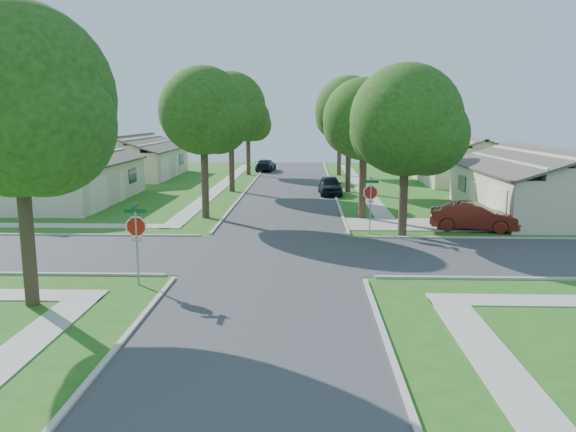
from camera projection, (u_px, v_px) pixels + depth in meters
The scene contains 22 objects.
ground at pixel (275, 254), 24.89m from camera, with size 100.00×100.00×0.00m, color #235C19.
road_ns at pixel (275, 254), 24.89m from camera, with size 7.00×100.00×0.02m, color #333335.
sidewalk_ne at pixel (359, 184), 50.26m from camera, with size 1.20×40.00×0.04m, color #9E9B91.
sidewalk_nw at pixel (224, 184), 50.67m from camera, with size 1.20×40.00×0.04m, color #9E9B91.
driveway at pixel (422, 224), 31.60m from camera, with size 8.80×3.60×0.05m, color #9E9B91.
stop_sign_sw at pixel (136, 230), 20.07m from camera, with size 1.05×0.80×2.98m.
stop_sign_ne at pixel (371, 195), 29.00m from camera, with size 1.05×0.80×2.98m.
tree_e_near at pixel (365, 123), 32.60m from camera, with size 4.97×4.80×8.28m.
tree_e_mid at pixel (350, 113), 44.30m from camera, with size 5.59×5.40×9.21m.
tree_e_far at pixel (340, 117), 57.14m from camera, with size 5.17×5.00×8.72m.
tree_w_near at pixel (204, 115), 32.83m from camera, with size 5.38×5.20×8.97m.
tree_w_mid at pixel (231, 110), 44.57m from camera, with size 5.80×5.60×9.56m.
tree_w_far at pixel (248, 121), 57.53m from camera, with size 4.76×4.60×8.04m.
tree_sw_corner at pixel (19, 109), 17.16m from camera, with size 6.21×6.00×9.55m.
tree_ne_corner at pixel (407, 125), 27.83m from camera, with size 5.80×5.60×8.66m.
house_ne_near at pixel (541, 190), 34.90m from camera, with size 8.42×13.60×4.23m.
house_ne_far at pixel (462, 165), 52.61m from camera, with size 8.42×13.60×4.23m.
house_nw_near at pixel (63, 181), 39.91m from camera, with size 8.42×13.60×4.23m.
house_nw_far at pixel (135, 162), 56.64m from camera, with size 8.42×13.60×4.23m.
car_driveway at pixel (474, 216), 30.01m from camera, with size 1.59×4.55×1.50m, color maroon.
car_curb_east at pixel (330, 185), 43.74m from camera, with size 1.71×4.25×1.45m, color black.
car_curb_west at pixel (266, 165), 62.39m from camera, with size 1.84×4.52×1.31m, color black.
Camera 1 is at (1.40, -24.17, 6.05)m, focal length 35.00 mm.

